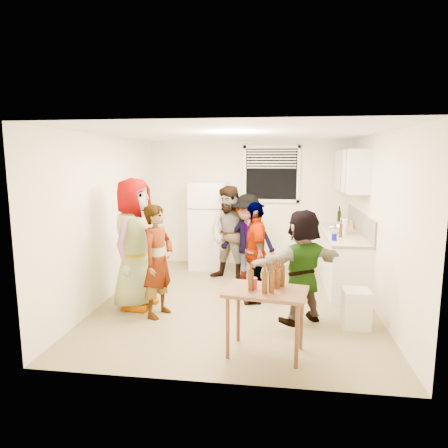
# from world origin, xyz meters

# --- Properties ---
(room) EXTENTS (4.00, 4.50, 2.50)m
(room) POSITION_xyz_m (0.00, 0.00, 0.00)
(room) COLOR white
(room) RESTS_ON ground
(window) EXTENTS (1.12, 0.10, 1.06)m
(window) POSITION_xyz_m (0.45, 2.21, 1.85)
(window) COLOR white
(window) RESTS_ON room
(refrigerator) EXTENTS (0.70, 0.70, 1.70)m
(refrigerator) POSITION_xyz_m (-0.75, 1.88, 0.85)
(refrigerator) COLOR white
(refrigerator) RESTS_ON ground
(counter_lower) EXTENTS (0.60, 2.20, 0.86)m
(counter_lower) POSITION_xyz_m (1.70, 1.15, 0.43)
(counter_lower) COLOR white
(counter_lower) RESTS_ON ground
(countertop) EXTENTS (0.64, 2.22, 0.04)m
(countertop) POSITION_xyz_m (1.70, 1.15, 0.88)
(countertop) COLOR beige
(countertop) RESTS_ON counter_lower
(backsplash) EXTENTS (0.03, 2.20, 0.36)m
(backsplash) POSITION_xyz_m (1.99, 1.15, 1.08)
(backsplash) COLOR #B4AFA4
(backsplash) RESTS_ON countertop
(upper_cabinets) EXTENTS (0.34, 1.60, 0.70)m
(upper_cabinets) POSITION_xyz_m (1.83, 1.35, 1.95)
(upper_cabinets) COLOR white
(upper_cabinets) RESTS_ON room
(kettle) EXTENTS (0.33, 0.31, 0.22)m
(kettle) POSITION_xyz_m (1.65, 1.07, 0.90)
(kettle) COLOR silver
(kettle) RESTS_ON countertop
(paper_towel) EXTENTS (0.12, 0.12, 0.27)m
(paper_towel) POSITION_xyz_m (1.68, 0.95, 0.90)
(paper_towel) COLOR white
(paper_towel) RESTS_ON countertop
(wine_bottle) EXTENTS (0.07, 0.07, 0.27)m
(wine_bottle) POSITION_xyz_m (1.75, 1.94, 0.90)
(wine_bottle) COLOR black
(wine_bottle) RESTS_ON countertop
(beer_bottle_counter) EXTENTS (0.06, 0.06, 0.22)m
(beer_bottle_counter) POSITION_xyz_m (1.60, 0.72, 0.90)
(beer_bottle_counter) COLOR #47230C
(beer_bottle_counter) RESTS_ON countertop
(blue_cup) EXTENTS (0.08, 0.08, 0.11)m
(blue_cup) POSITION_xyz_m (1.46, 0.43, 0.90)
(blue_cup) COLOR #0A04A5
(blue_cup) RESTS_ON countertop
(picture_frame) EXTENTS (0.02, 0.16, 0.14)m
(picture_frame) POSITION_xyz_m (1.92, 1.60, 0.97)
(picture_frame) COLOR #F1CA4D
(picture_frame) RESTS_ON countertop
(trash_bin) EXTENTS (0.34, 0.34, 0.50)m
(trash_bin) POSITION_xyz_m (1.61, -0.72, 0.25)
(trash_bin) COLOR silver
(trash_bin) RESTS_ON ground
(serving_table) EXTENTS (0.96, 0.72, 0.74)m
(serving_table) POSITION_xyz_m (0.47, -1.59, 0.00)
(serving_table) COLOR brown
(serving_table) RESTS_ON ground
(beer_bottle_table) EXTENTS (0.06, 0.06, 0.24)m
(beer_bottle_table) POSITION_xyz_m (0.53, -1.66, 0.74)
(beer_bottle_table) COLOR #47230C
(beer_bottle_table) RESTS_ON serving_table
(red_cup) EXTENTS (0.09, 0.09, 0.12)m
(red_cup) POSITION_xyz_m (0.33, -1.56, 0.74)
(red_cup) COLOR #C72741
(red_cup) RESTS_ON serving_table
(guest_grey) EXTENTS (2.02, 1.25, 0.60)m
(guest_grey) POSITION_xyz_m (-1.44, -0.39, 0.00)
(guest_grey) COLOR gray
(guest_grey) RESTS_ON ground
(guest_stripe) EXTENTS (1.65, 1.02, 0.37)m
(guest_stripe) POSITION_xyz_m (-1.02, -0.67, 0.00)
(guest_stripe) COLOR #141933
(guest_stripe) RESTS_ON ground
(guest_back_left) EXTENTS (1.35, 1.87, 0.64)m
(guest_back_left) POSITION_xyz_m (-0.22, 1.07, 0.00)
(guest_back_left) COLOR brown
(guest_back_left) RESTS_ON ground
(guest_back_right) EXTENTS (1.32, 1.73, 0.58)m
(guest_back_right) POSITION_xyz_m (0.08, 0.98, 0.00)
(guest_back_right) COLOR #434349
(guest_back_right) RESTS_ON ground
(guest_black) EXTENTS (1.68, 1.20, 0.37)m
(guest_black) POSITION_xyz_m (0.26, 0.06, 0.00)
(guest_black) COLOR black
(guest_black) RESTS_ON ground
(guest_orange) EXTENTS (2.01, 2.04, 0.45)m
(guest_orange) POSITION_xyz_m (0.92, -0.62, 0.00)
(guest_orange) COLOR #F59153
(guest_orange) RESTS_ON ground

